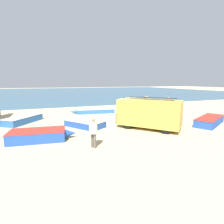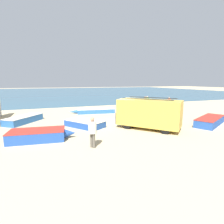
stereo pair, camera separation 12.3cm
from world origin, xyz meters
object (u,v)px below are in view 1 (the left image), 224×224
Objects in this scene: fishing_rowboat_1 at (94,111)px; fishing_rowboat_5 at (210,120)px; fisherman_3 at (93,130)px; fishing_rowboat_2 at (162,112)px; fishing_rowboat_3 at (25,119)px; fisherman_1 at (147,101)px; parked_van at (149,113)px; fishing_rowboat_0 at (40,135)px; fisherman_0 at (145,102)px; fisherman_2 at (168,103)px; fishing_rowboat_4 at (84,123)px.

fishing_rowboat_5 is at bearing 139.27° from fishing_rowboat_1.
fisherman_3 is at bearing 82.13° from fishing_rowboat_1.
fishing_rowboat_5 is at bearing -54.26° from fishing_rowboat_2.
fisherman_1 is at bearing -40.56° from fishing_rowboat_3.
parked_van reaches higher than fishing_rowboat_0.
fishing_rowboat_0 is 13.69m from fishing_rowboat_2.
fishing_rowboat_5 is (14.05, -0.62, -0.01)m from fishing_rowboat_0.
fishing_rowboat_3 is at bearing -38.62° from fisherman_0.
parked_van is 2.77× the size of fisherman_2.
fishing_rowboat_2 is at bearing 75.67° from fishing_rowboat_5.
fisherman_0 is 14.46m from fisherman_3.
fishing_rowboat_3 reaches higher than fishing_rowboat_2.
fisherman_2 is (9.13, -2.12, 0.80)m from fishing_rowboat_1.
fishing_rowboat_2 is at bearing 45.05° from fisherman_0.
fisherman_1 reaches higher than fishing_rowboat_2.
fisherman_3 reaches higher than fishing_rowboat_5.
fisherman_3 is at bearing -121.26° from fishing_rowboat_2.
fishing_rowboat_0 is 1.02× the size of fishing_rowboat_3.
fisherman_1 is (15.12, 3.48, 0.73)m from fishing_rowboat_3.
fisherman_2 is (16.45, 0.48, 0.76)m from fishing_rowboat_3.
parked_van is 0.98× the size of fishing_rowboat_5.
fishing_rowboat_4 is at bearing -123.31° from fisherman_1.
fishing_rowboat_1 is 6.48m from fishing_rowboat_4.
parked_van reaches higher than fishing_rowboat_3.
fishing_rowboat_1 is at bearing 174.82° from fishing_rowboat_2.
fishing_rowboat_5 is at bearing 152.95° from fisherman_3.
fishing_rowboat_3 is 5.91m from fishing_rowboat_4.
parked_van is 1.28× the size of fishing_rowboat_4.
fishing_rowboat_2 is 3.65m from fisherman_0.
fisherman_3 is at bearing -33.64° from fishing_rowboat_0.
parked_van is 10.81m from fisherman_1.
fishing_rowboat_2 is 2.79m from fisherman_2.
fisherman_2 is 1.01× the size of fisherman_3.
fishing_rowboat_4 is at bearing -16.36° from fisherman_0.
fisherman_0 is (12.65, 8.24, 0.75)m from fishing_rowboat_0.
fishing_rowboat_1 is (-2.27, 8.41, -1.01)m from parked_van.
fisherman_0 is at bearing -43.93° from fishing_rowboat_3.
fishing_rowboat_0 is at bearing 48.40° from parked_van.
fishing_rowboat_1 is 7.77m from fishing_rowboat_3.
fishing_rowboat_2 is 2.40× the size of fisherman_2.
fishing_rowboat_2 is at bearing -87.51° from parked_van.
fisherman_1 is (-0.41, 9.95, 0.70)m from fishing_rowboat_5.
fishing_rowboat_1 is at bearing -141.38° from fisherman_3.
parked_van reaches higher than fisherman_0.
parked_van is 6.72m from fishing_rowboat_2.
fisherman_2 is at bearing 29.25° from fishing_rowboat_0.
fishing_rowboat_1 is at bearing 105.11° from fishing_rowboat_5.
fishing_rowboat_4 is 12.26m from fisherman_2.
fisherman_3 is (-9.94, -7.14, 0.79)m from fishing_rowboat_2.
fisherman_2 reaches higher than fishing_rowboat_4.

